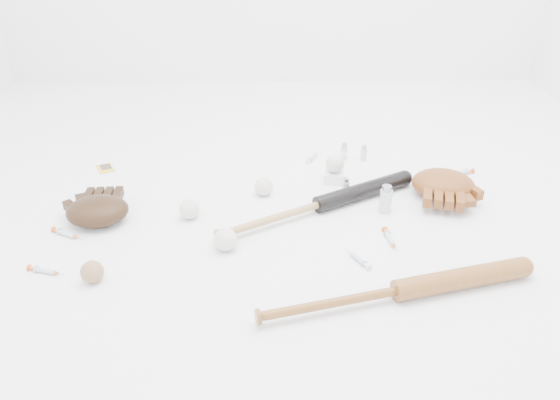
{
  "coord_description": "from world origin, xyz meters",
  "views": [
    {
      "loc": [
        -0.05,
        -1.6,
        0.97
      ],
      "look_at": [
        -0.01,
        0.0,
        0.06
      ],
      "focal_mm": 35.0,
      "sensor_mm": 36.0,
      "label": 1
    }
  ],
  "objects_px": {
    "bat_dark": "(319,204)",
    "bat_wood": "(398,291)",
    "glove_dark": "(97,210)",
    "pedestal": "(334,177)"
  },
  "relations": [
    {
      "from": "bat_dark",
      "to": "pedestal",
      "type": "distance_m",
      "value": 0.24
    },
    {
      "from": "bat_wood",
      "to": "pedestal",
      "type": "height_order",
      "value": "bat_wood"
    },
    {
      "from": "glove_dark",
      "to": "pedestal",
      "type": "relative_size",
      "value": 3.34
    },
    {
      "from": "bat_dark",
      "to": "glove_dark",
      "type": "relative_size",
      "value": 3.35
    },
    {
      "from": "bat_dark",
      "to": "pedestal",
      "type": "relative_size",
      "value": 11.21
    },
    {
      "from": "bat_dark",
      "to": "bat_wood",
      "type": "relative_size",
      "value": 0.98
    },
    {
      "from": "bat_dark",
      "to": "glove_dark",
      "type": "distance_m",
      "value": 0.75
    },
    {
      "from": "glove_dark",
      "to": "pedestal",
      "type": "xyz_separation_m",
      "value": [
        0.82,
        0.27,
        -0.02
      ]
    },
    {
      "from": "pedestal",
      "to": "glove_dark",
      "type": "bearing_deg",
      "value": -161.68
    },
    {
      "from": "bat_wood",
      "to": "pedestal",
      "type": "relative_size",
      "value": 11.39
    }
  ]
}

